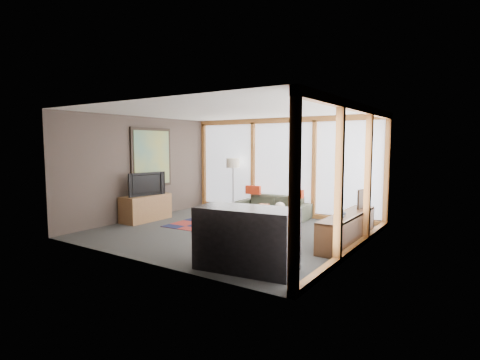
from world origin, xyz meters
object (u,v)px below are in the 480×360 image
Objects in this scene: sofa at (273,207)px; bar_counter at (246,239)px; floor_lamp at (233,185)px; tv_console at (146,208)px; bookshelf at (347,229)px; television at (145,184)px; coffee_table at (274,218)px.

bar_counter reaches higher than sofa.
floor_lamp is at bearing 118.70° from bar_counter.
tv_console is at bearing -114.91° from floor_lamp.
floor_lamp is at bearing 156.85° from bookshelf.
bar_counter is at bearing -101.12° from television.
sofa is 2.85m from bookshelf.
tv_console is at bearing 48.15° from television.
bar_counter reaches higher than coffee_table.
floor_lamp is 4.16m from bookshelf.
floor_lamp is 2.21m from coffee_table.
tv_console is 1.28× the size of television.
bookshelf is at bearing 62.86° from bar_counter.
tv_console is 0.61m from television.
floor_lamp is at bearing 151.81° from coffee_table.
sofa is 1.93× the size of television.
tv_console is 4.41m from bar_counter.
television is at bearing -155.95° from coffee_table.
tv_console is (-2.94, -1.28, 0.14)m from coffee_table.
sofa is 3.23m from tv_console.
floor_lamp is at bearing 65.09° from tv_console.
sofa reaches higher than coffee_table.
television is at bearing -114.23° from floor_lamp.
bar_counter is (-0.80, -2.35, 0.19)m from bookshelf.
sofa is at bearing 148.85° from bookshelf.
sofa is at bearing -36.80° from television.
bookshelf is at bearing -23.15° from floor_lamp.
bookshelf is at bearing -70.73° from television.
bar_counter is at bearing -22.58° from tv_console.
television reaches higher than sofa.
coffee_table is at bearing -28.19° from floor_lamp.
floor_lamp is 4.99m from bar_counter.
sofa is at bearing 121.18° from coffee_table.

